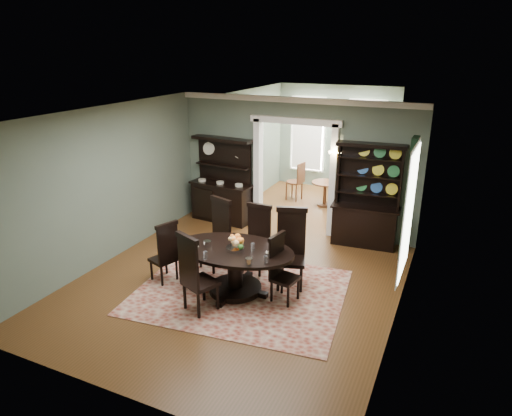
% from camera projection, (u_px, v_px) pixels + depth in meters
% --- Properties ---
extents(room, '(5.51, 6.01, 3.01)m').
position_uv_depth(room, '(235.00, 201.00, 7.64)').
color(room, brown).
rests_on(room, ground).
extents(parlor, '(3.51, 3.50, 3.01)m').
position_uv_depth(parlor, '(327.00, 144.00, 12.36)').
color(parlor, brown).
rests_on(parlor, ground).
extents(doorway_trim, '(2.08, 0.25, 2.57)m').
position_uv_depth(doorway_trim, '(295.00, 160.00, 10.16)').
color(doorway_trim, white).
rests_on(doorway_trim, floor).
extents(right_window, '(0.15, 1.47, 2.12)m').
position_uv_depth(right_window, '(409.00, 206.00, 7.33)').
color(right_window, white).
rests_on(right_window, wall_right).
extents(wall_sconce, '(0.27, 0.21, 0.21)m').
position_uv_depth(wall_sconce, '(336.00, 154.00, 9.56)').
color(wall_sconce, gold).
rests_on(wall_sconce, back_wall_right).
extents(rug, '(3.77, 3.10, 0.01)m').
position_uv_depth(rug, '(241.00, 292.00, 7.91)').
color(rug, maroon).
rests_on(rug, floor).
extents(dining_table, '(2.15, 2.03, 0.81)m').
position_uv_depth(dining_table, '(235.00, 262.00, 7.74)').
color(dining_table, black).
rests_on(dining_table, rug).
extents(centerpiece, '(1.54, 0.99, 0.25)m').
position_uv_depth(centerpiece, '(235.00, 246.00, 7.57)').
color(centerpiece, silver).
rests_on(centerpiece, dining_table).
extents(chair_far_left, '(0.63, 0.61, 1.36)m').
position_uv_depth(chair_far_left, '(218.00, 231.00, 8.62)').
color(chair_far_left, black).
rests_on(chair_far_left, rug).
extents(chair_far_mid, '(0.49, 0.45, 1.28)m').
position_uv_depth(chair_far_mid, '(257.00, 236.00, 8.52)').
color(chair_far_mid, black).
rests_on(chair_far_mid, rug).
extents(chair_far_right, '(0.65, 0.63, 1.41)m').
position_uv_depth(chair_far_right, '(291.00, 245.00, 7.96)').
color(chair_far_right, black).
rests_on(chair_far_right, rug).
extents(chair_end_left, '(0.53, 0.54, 1.16)m').
position_uv_depth(chair_end_left, '(166.00, 251.00, 8.04)').
color(chair_end_left, black).
rests_on(chair_end_left, rug).
extents(chair_end_right, '(0.48, 0.50, 1.16)m').
position_uv_depth(chair_end_right, '(280.00, 266.00, 7.49)').
color(chair_end_right, black).
rests_on(chair_end_right, rug).
extents(chair_near, '(0.65, 0.63, 1.36)m').
position_uv_depth(chair_near, '(194.00, 272.00, 7.08)').
color(chair_near, black).
rests_on(chair_near, rug).
extents(sideboard, '(1.57, 0.68, 2.02)m').
position_uv_depth(sideboard, '(222.00, 192.00, 10.95)').
color(sideboard, black).
rests_on(sideboard, floor).
extents(welsh_dresser, '(1.43, 0.62, 2.18)m').
position_uv_depth(welsh_dresser, '(366.00, 209.00, 9.57)').
color(welsh_dresser, black).
rests_on(welsh_dresser, floor).
extents(parlor_table, '(0.71, 0.71, 0.65)m').
position_uv_depth(parlor_table, '(325.00, 190.00, 12.03)').
color(parlor_table, '#5B311A').
rests_on(parlor_table, parlor_floor).
extents(parlor_chair_left, '(0.47, 0.46, 1.06)m').
position_uv_depth(parlor_chair_left, '(297.00, 180.00, 12.42)').
color(parlor_chair_left, '#5B311A').
rests_on(parlor_chair_left, parlor_floor).
extents(parlor_chair_right, '(0.45, 0.44, 0.99)m').
position_uv_depth(parlor_chair_right, '(340.00, 188.00, 11.86)').
color(parlor_chair_right, '#5B311A').
rests_on(parlor_chair_right, parlor_floor).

